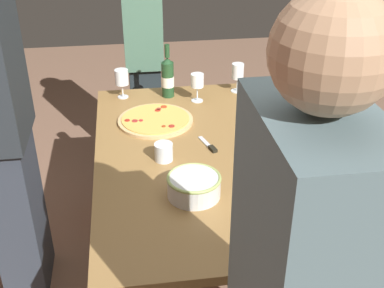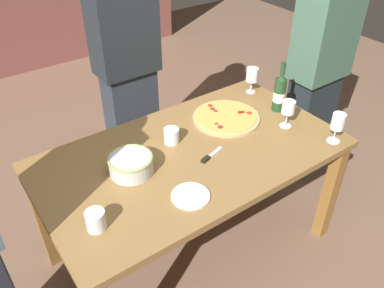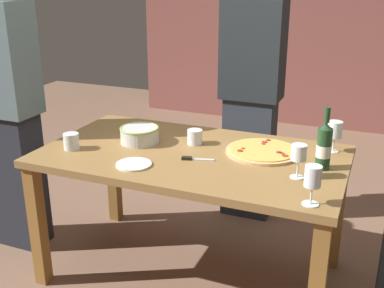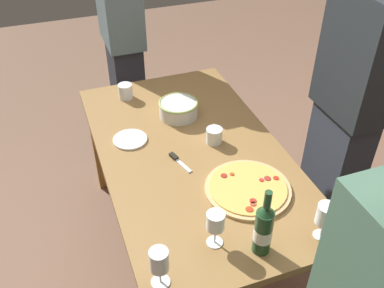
{
  "view_description": "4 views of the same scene",
  "coord_description": "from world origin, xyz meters",
  "px_view_note": "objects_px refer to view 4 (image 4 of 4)",
  "views": [
    {
      "loc": [
        -1.96,
        0.28,
        1.92
      ],
      "look_at": [
        0.0,
        0.0,
        0.8
      ],
      "focal_mm": 46.21,
      "sensor_mm": 36.0,
      "label": 1
    },
    {
      "loc": [
        -0.96,
        -1.34,
        2.0
      ],
      "look_at": [
        0.0,
        0.0,
        0.8
      ],
      "focal_mm": 36.96,
      "sensor_mm": 36.0,
      "label": 2
    },
    {
      "loc": [
        0.9,
        -2.19,
        1.66
      ],
      "look_at": [
        0.0,
        0.0,
        0.8
      ],
      "focal_mm": 44.58,
      "sensor_mm": 36.0,
      "label": 3
    },
    {
      "loc": [
        1.61,
        -0.58,
        2.12
      ],
      "look_at": [
        0.0,
        0.0,
        0.8
      ],
      "focal_mm": 40.55,
      "sensor_mm": 36.0,
      "label": 4
    }
  ],
  "objects_px": {
    "pizza": "(248,188)",
    "pizza_knife": "(178,160)",
    "wine_glass_near_pizza": "(216,222)",
    "cup_amber": "(214,136)",
    "person_host": "(349,106)",
    "dining_table": "(192,166)",
    "serving_bowl": "(178,108)",
    "wine_glass_far_left": "(326,216)",
    "cup_ceramic": "(125,91)",
    "person_guest_left": "(122,37)",
    "side_plate": "(130,139)",
    "wine_glass_by_bottle": "(159,262)",
    "wine_bottle": "(263,229)"
  },
  "relations": [
    {
      "from": "side_plate",
      "to": "dining_table",
      "type": "bearing_deg",
      "value": 53.36
    },
    {
      "from": "wine_bottle",
      "to": "wine_glass_near_pizza",
      "type": "bearing_deg",
      "value": -120.55
    },
    {
      "from": "dining_table",
      "to": "pizza",
      "type": "bearing_deg",
      "value": 22.28
    },
    {
      "from": "dining_table",
      "to": "wine_glass_far_left",
      "type": "height_order",
      "value": "wine_glass_far_left"
    },
    {
      "from": "cup_amber",
      "to": "person_host",
      "type": "distance_m",
      "value": 0.73
    },
    {
      "from": "serving_bowl",
      "to": "wine_glass_far_left",
      "type": "xyz_separation_m",
      "value": [
        1.02,
        0.26,
        0.07
      ]
    },
    {
      "from": "serving_bowl",
      "to": "person_guest_left",
      "type": "relative_size",
      "value": 0.13
    },
    {
      "from": "wine_glass_near_pizza",
      "to": "wine_glass_by_bottle",
      "type": "bearing_deg",
      "value": -67.97
    },
    {
      "from": "person_guest_left",
      "to": "person_host",
      "type": "bearing_deg",
      "value": 32.67
    },
    {
      "from": "wine_glass_by_bottle",
      "to": "cup_ceramic",
      "type": "xyz_separation_m",
      "value": [
        -1.31,
        0.17,
        -0.07
      ]
    },
    {
      "from": "pizza",
      "to": "wine_glass_far_left",
      "type": "xyz_separation_m",
      "value": [
        0.34,
        0.16,
        0.11
      ]
    },
    {
      "from": "pizza",
      "to": "pizza_knife",
      "type": "xyz_separation_m",
      "value": [
        -0.3,
        -0.23,
        -0.0
      ]
    },
    {
      "from": "dining_table",
      "to": "pizza_knife",
      "type": "distance_m",
      "value": 0.14
    },
    {
      "from": "wine_bottle",
      "to": "person_host",
      "type": "xyz_separation_m",
      "value": [
        -0.59,
        0.81,
        0.02
      ]
    },
    {
      "from": "wine_glass_far_left",
      "to": "pizza_knife",
      "type": "height_order",
      "value": "wine_glass_far_left"
    },
    {
      "from": "cup_ceramic",
      "to": "side_plate",
      "type": "height_order",
      "value": "cup_ceramic"
    },
    {
      "from": "wine_bottle",
      "to": "pizza_knife",
      "type": "distance_m",
      "value": 0.65
    },
    {
      "from": "wine_glass_far_left",
      "to": "pizza_knife",
      "type": "distance_m",
      "value": 0.77
    },
    {
      "from": "pizza",
      "to": "side_plate",
      "type": "bearing_deg",
      "value": -143.04
    },
    {
      "from": "dining_table",
      "to": "serving_bowl",
      "type": "relative_size",
      "value": 7.24
    },
    {
      "from": "dining_table",
      "to": "wine_glass_near_pizza",
      "type": "relative_size",
      "value": 9.82
    },
    {
      "from": "cup_amber",
      "to": "cup_ceramic",
      "type": "height_order",
      "value": "cup_ceramic"
    },
    {
      "from": "serving_bowl",
      "to": "wine_glass_near_pizza",
      "type": "xyz_separation_m",
      "value": [
        0.91,
        -0.15,
        0.07
      ]
    },
    {
      "from": "wine_glass_by_bottle",
      "to": "pizza",
      "type": "bearing_deg",
      "value": 123.01
    },
    {
      "from": "wine_glass_near_pizza",
      "to": "cup_ceramic",
      "type": "bearing_deg",
      "value": -176.06
    },
    {
      "from": "wine_glass_by_bottle",
      "to": "pizza_knife",
      "type": "height_order",
      "value": "wine_glass_by_bottle"
    },
    {
      "from": "dining_table",
      "to": "person_guest_left",
      "type": "distance_m",
      "value": 1.2
    },
    {
      "from": "wine_bottle",
      "to": "cup_amber",
      "type": "xyz_separation_m",
      "value": [
        -0.71,
        0.09,
        -0.08
      ]
    },
    {
      "from": "wine_glass_by_bottle",
      "to": "person_guest_left",
      "type": "bearing_deg",
      "value": 171.26
    },
    {
      "from": "wine_glass_near_pizza",
      "to": "side_plate",
      "type": "height_order",
      "value": "wine_glass_near_pizza"
    },
    {
      "from": "serving_bowl",
      "to": "wine_glass_near_pizza",
      "type": "bearing_deg",
      "value": -9.53
    },
    {
      "from": "serving_bowl",
      "to": "cup_ceramic",
      "type": "height_order",
      "value": "serving_bowl"
    },
    {
      "from": "pizza",
      "to": "wine_glass_near_pizza",
      "type": "relative_size",
      "value": 2.41
    },
    {
      "from": "serving_bowl",
      "to": "person_guest_left",
      "type": "xyz_separation_m",
      "value": [
        -0.83,
        -0.12,
        0.1
      ]
    },
    {
      "from": "pizza",
      "to": "wine_bottle",
      "type": "relative_size",
      "value": 1.27
    },
    {
      "from": "side_plate",
      "to": "wine_glass_near_pizza",
      "type": "bearing_deg",
      "value": 11.51
    },
    {
      "from": "cup_amber",
      "to": "pizza_knife",
      "type": "xyz_separation_m",
      "value": [
        0.08,
        -0.23,
        -0.04
      ]
    },
    {
      "from": "wine_glass_far_left",
      "to": "cup_amber",
      "type": "relative_size",
      "value": 1.99
    },
    {
      "from": "wine_glass_far_left",
      "to": "cup_amber",
      "type": "bearing_deg",
      "value": -166.91
    },
    {
      "from": "pizza",
      "to": "side_plate",
      "type": "xyz_separation_m",
      "value": [
        -0.55,
        -0.41,
        -0.01
      ]
    },
    {
      "from": "wine_glass_near_pizza",
      "to": "person_guest_left",
      "type": "bearing_deg",
      "value": 179.04
    },
    {
      "from": "pizza",
      "to": "cup_amber",
      "type": "distance_m",
      "value": 0.39
    },
    {
      "from": "wine_bottle",
      "to": "person_guest_left",
      "type": "height_order",
      "value": "person_guest_left"
    },
    {
      "from": "cup_amber",
      "to": "side_plate",
      "type": "distance_m",
      "value": 0.44
    },
    {
      "from": "pizza",
      "to": "wine_glass_by_bottle",
      "type": "xyz_separation_m",
      "value": [
        0.33,
        -0.51,
        0.11
      ]
    },
    {
      "from": "cup_ceramic",
      "to": "serving_bowl",
      "type": "bearing_deg",
      "value": 39.03
    },
    {
      "from": "wine_glass_by_bottle",
      "to": "wine_glass_far_left",
      "type": "relative_size",
      "value": 1.02
    },
    {
      "from": "wine_glass_far_left",
      "to": "pizza_knife",
      "type": "bearing_deg",
      "value": -148.48
    },
    {
      "from": "side_plate",
      "to": "pizza_knife",
      "type": "height_order",
      "value": "pizza_knife"
    },
    {
      "from": "wine_glass_far_left",
      "to": "cup_amber",
      "type": "distance_m",
      "value": 0.75
    }
  ]
}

